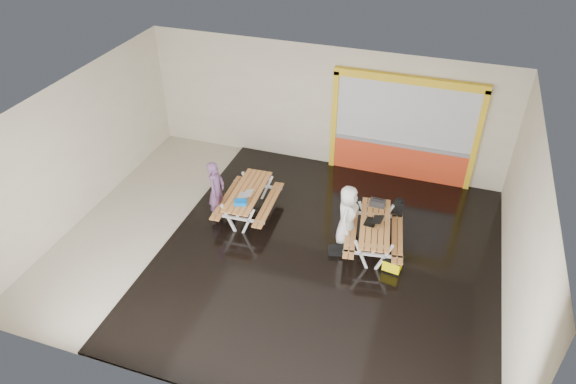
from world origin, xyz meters
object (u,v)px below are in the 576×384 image
(backpack, at_px, (398,206))
(laptop_left, at_px, (245,195))
(blue_pouch, at_px, (240,202))
(person_right, at_px, (348,215))
(picnic_table_right, at_px, (374,229))
(fluke_bag, at_px, (392,265))
(toolbox, at_px, (378,203))
(laptop_right, at_px, (373,221))
(person_left, at_px, (216,190))
(picnic_table_left, at_px, (248,197))
(dark_case, at_px, (336,250))

(backpack, bearing_deg, laptop_left, -166.04)
(laptop_left, relative_size, blue_pouch, 1.35)
(person_right, bearing_deg, picnic_table_right, -90.20)
(blue_pouch, height_order, fluke_bag, blue_pouch)
(person_right, relative_size, toolbox, 4.23)
(picnic_table_right, relative_size, laptop_right, 4.96)
(laptop_right, distance_m, toolbox, 0.68)
(blue_pouch, height_order, backpack, backpack)
(person_left, relative_size, person_right, 1.04)
(laptop_right, bearing_deg, toolbox, 92.33)
(blue_pouch, relative_size, toolbox, 0.80)
(fluke_bag, bearing_deg, laptop_left, 170.18)
(picnic_table_left, relative_size, person_left, 1.25)
(person_right, height_order, fluke_bag, person_right)
(person_left, height_order, fluke_bag, person_left)
(blue_pouch, bearing_deg, person_right, 7.37)
(person_left, relative_size, backpack, 3.90)
(person_left, bearing_deg, backpack, -80.46)
(person_left, distance_m, laptop_left, 0.74)
(picnic_table_left, height_order, laptop_right, laptop_right)
(person_right, bearing_deg, blue_pouch, 99.18)
(person_left, xyz_separation_m, blue_pouch, (0.75, -0.27, 0.01))
(laptop_right, xyz_separation_m, blue_pouch, (-3.10, -0.28, -0.00))
(picnic_table_left, distance_m, toolbox, 3.15)
(dark_case, bearing_deg, toolbox, 58.96)
(laptop_right, bearing_deg, person_right, 176.16)
(person_right, distance_m, fluke_bag, 1.49)
(toolbox, xyz_separation_m, dark_case, (-0.67, -1.12, -0.73))
(picnic_table_left, distance_m, backpack, 3.64)
(picnic_table_right, xyz_separation_m, toolbox, (-0.08, 0.66, 0.26))
(toolbox, bearing_deg, blue_pouch, -162.67)
(laptop_left, bearing_deg, backpack, 13.96)
(laptop_left, height_order, fluke_bag, laptop_left)
(laptop_right, xyz_separation_m, dark_case, (-0.70, -0.44, -0.70))
(backpack, xyz_separation_m, dark_case, (-1.14, -1.34, -0.58))
(picnic_table_left, distance_m, blue_pouch, 0.60)
(person_left, relative_size, blue_pouch, 5.45)
(fluke_bag, bearing_deg, blue_pouch, 174.68)
(picnic_table_left, height_order, picnic_table_right, picnic_table_left)
(laptop_right, distance_m, fluke_bag, 1.05)
(laptop_left, distance_m, laptop_right, 3.11)
(person_left, xyz_separation_m, backpack, (4.29, 0.91, -0.10))
(picnic_table_left, relative_size, backpack, 4.89)
(picnic_table_left, distance_m, laptop_left, 0.35)
(picnic_table_right, xyz_separation_m, blue_pouch, (-3.15, -0.30, 0.23))
(laptop_left, bearing_deg, dark_case, -10.63)
(person_left, bearing_deg, laptop_left, -90.25)
(picnic_table_left, relative_size, picnic_table_right, 0.95)
(person_left, xyz_separation_m, laptop_left, (0.74, 0.03, 0.01))
(laptop_left, height_order, laptop_right, laptop_right)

